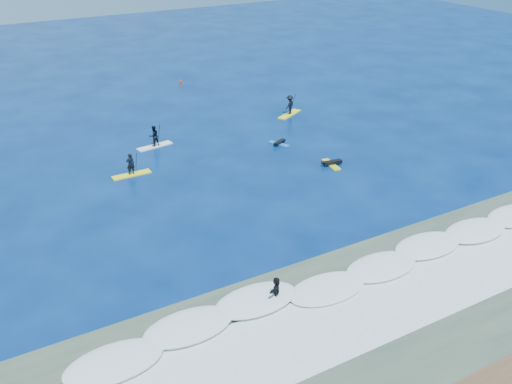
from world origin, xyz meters
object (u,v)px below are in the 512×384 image
sup_paddler_left (131,168)px  prone_paddler_near (331,163)px  sup_paddler_center (154,138)px  prone_paddler_far (279,143)px  wave_surfer (276,290)px  marker_buoy (181,82)px  sup_paddler_right (290,106)px

sup_paddler_left → prone_paddler_near: size_ratio=1.28×
prone_paddler_near → sup_paddler_left: bearing=76.0°
sup_paddler_left → sup_paddler_center: sup_paddler_center is taller
sup_paddler_left → sup_paddler_center: 5.95m
prone_paddler_near → prone_paddler_far: prone_paddler_near is taller
prone_paddler_near → wave_surfer: 18.65m
prone_paddler_far → marker_buoy: size_ratio=3.30×
sup_paddler_left → prone_paddler_near: (14.86, -6.20, -0.50)m
sup_paddler_center → marker_buoy: (9.51, 16.66, -0.57)m
sup_paddler_center → sup_paddler_right: (14.88, 1.26, 0.07)m
sup_paddler_right → prone_paddler_near: sup_paddler_right is taller
sup_paddler_right → sup_paddler_center: bearing=156.9°
sup_paddler_center → marker_buoy: sup_paddler_center is taller
sup_paddler_right → marker_buoy: sup_paddler_right is taller
prone_paddler_near → marker_buoy: (-1.67, 27.53, 0.10)m
marker_buoy → sup_paddler_right: bearing=-70.8°
sup_paddler_center → sup_paddler_right: size_ratio=0.98×
sup_paddler_right → prone_paddler_far: bearing=-157.2°
marker_buoy → sup_paddler_center: bearing=-119.7°
prone_paddler_far → sup_paddler_center: bearing=38.3°
sup_paddler_left → prone_paddler_near: sup_paddler_left is taller
sup_paddler_left → sup_paddler_right: bearing=17.7°
sup_paddler_right → marker_buoy: size_ratio=5.42×
sup_paddler_center → marker_buoy: 19.19m
sup_paddler_center → prone_paddler_near: size_ratio=1.38×
prone_paddler_far → prone_paddler_near: bearing=168.7°
sup_paddler_center → wave_surfer: bearing=-103.3°
sup_paddler_center → sup_paddler_right: 14.93m
prone_paddler_far → marker_buoy: bearing=-24.0°
sup_paddler_left → marker_buoy: (13.20, 21.33, -0.40)m
prone_paddler_far → marker_buoy: (-0.27, 21.65, 0.13)m
sup_paddler_right → prone_paddler_far: size_ratio=1.64×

